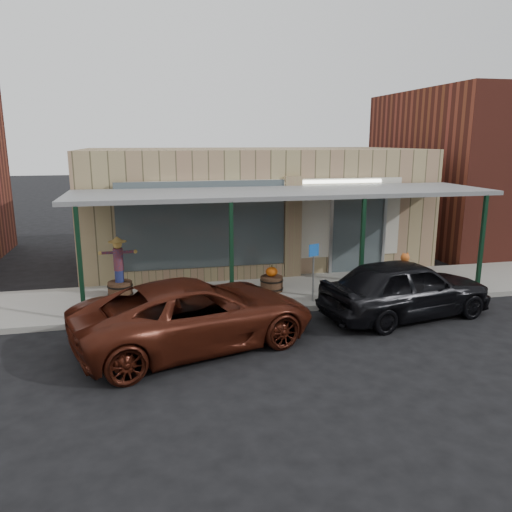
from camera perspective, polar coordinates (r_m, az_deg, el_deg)
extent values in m
plane|color=black|center=(11.76, 7.90, -9.55)|extent=(120.00, 120.00, 0.00)
cube|color=gray|center=(14.96, 3.12, -4.14)|extent=(40.00, 3.20, 0.15)
cube|color=#9C8C5F|center=(18.91, -0.57, 5.80)|extent=(12.00, 6.00, 4.20)
cube|color=#4B575C|center=(15.51, -6.12, 3.36)|extent=(5.20, 0.06, 2.80)
cube|color=#4B575C|center=(17.07, 11.49, 2.70)|extent=(1.80, 0.06, 2.80)
cube|color=#9C8C5F|center=(16.17, 4.16, 3.08)|extent=(0.55, 0.30, 3.40)
cube|color=#9C8C5F|center=(15.89, -6.00, -2.12)|extent=(5.20, 0.30, 0.50)
cube|color=beige|center=(16.00, 1.69, 4.09)|extent=(9.00, 0.02, 2.60)
cube|color=white|center=(15.82, 1.75, 8.37)|extent=(7.50, 0.03, 0.10)
cube|color=slate|center=(14.36, 3.27, 7.27)|extent=(12.00, 3.00, 0.12)
cube|color=black|center=(12.75, -19.44, -1.07)|extent=(0.10, 0.10, 2.95)
cube|color=black|center=(12.82, -2.82, -0.25)|extent=(0.10, 0.10, 2.95)
cube|color=black|center=(13.87, 12.00, 0.51)|extent=(0.10, 0.10, 2.95)
cube|color=black|center=(15.75, 24.36, 1.11)|extent=(0.10, 0.10, 2.95)
cylinder|color=#533121|center=(14.68, -15.25, -3.70)|extent=(0.90, 0.90, 0.45)
cylinder|color=navy|center=(14.58, -15.35, -2.22)|extent=(0.33, 0.33, 0.34)
cylinder|color=maroon|center=(14.46, -15.46, -0.38)|extent=(0.36, 0.36, 0.62)
sphere|color=tan|center=(14.37, -15.57, 1.28)|extent=(0.25, 0.25, 0.25)
cone|color=tan|center=(14.34, -15.60, 1.86)|extent=(0.41, 0.41, 0.16)
cylinder|color=#533121|center=(14.76, 1.79, -3.17)|extent=(0.87, 0.87, 0.44)
ellipsoid|color=#DB450D|center=(14.66, 1.80, -1.81)|extent=(0.35, 0.35, 0.29)
cylinder|color=#4C471E|center=(14.62, 1.81, -1.19)|extent=(0.04, 0.04, 0.07)
cylinder|color=gray|center=(13.80, 6.55, -2.60)|extent=(0.04, 0.04, 1.28)
cube|color=blue|center=(13.61, 6.63, 0.66)|extent=(0.32, 0.14, 0.33)
imported|color=black|center=(13.47, 16.77, -3.53)|extent=(4.84, 2.66, 1.56)
ellipsoid|color=orange|center=(14.27, 16.68, -1.39)|extent=(0.33, 0.28, 0.42)
sphere|color=orange|center=(14.24, 16.67, -0.19)|extent=(0.24, 0.24, 0.24)
cylinder|color=#16651C|center=(14.23, 16.72, -0.73)|extent=(0.16, 0.16, 0.02)
imported|color=#47190E|center=(11.22, -6.84, -6.56)|extent=(5.88, 3.92, 1.50)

